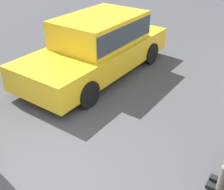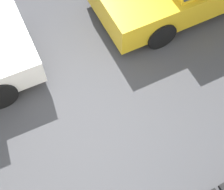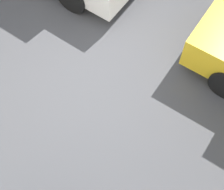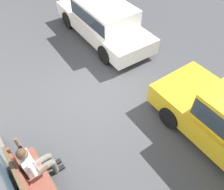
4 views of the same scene
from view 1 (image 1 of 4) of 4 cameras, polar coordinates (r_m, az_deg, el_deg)
ground_plane at (r=4.69m, az=-13.73°, el=-16.26°), size 60.00×60.00×0.00m
parked_car_near at (r=7.36m, az=-2.77°, el=10.37°), size 4.58×1.96×1.52m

